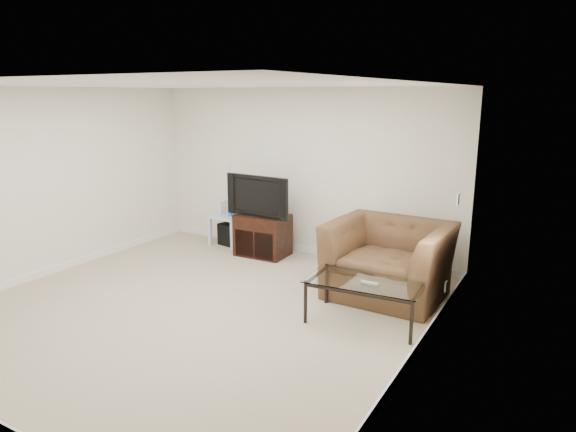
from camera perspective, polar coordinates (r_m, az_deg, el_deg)
The scene contains 18 objects.
floor at distance 6.11m, azimuth -9.85°, elevation -9.98°, with size 5.00×5.00×0.00m, color tan.
ceiling at distance 5.62m, azimuth -10.89°, elevation 14.13°, with size 5.00×5.00×0.00m, color white.
wall_back at distance 7.78m, azimuth 1.56°, elevation 4.86°, with size 5.00×0.02×2.50m, color silver.
wall_left at distance 7.57m, azimuth -25.04°, elevation 3.36°, with size 0.02×5.00×2.50m, color silver.
wall_right at distance 4.58m, azimuth 14.42°, elevation -1.65°, with size 0.02×5.00×2.50m, color silver.
plate_back at distance 8.52m, azimuth -6.84°, elevation 5.52°, with size 0.12×0.02×0.12m, color white.
plate_right_switch at distance 6.10m, azimuth 18.38°, elevation 1.80°, with size 0.02×0.09×0.13m, color white.
plate_right_outlet at distance 6.08m, azimuth 17.14°, elevation -7.49°, with size 0.02×0.08×0.12m, color white.
tv_stand at distance 7.81m, azimuth -2.82°, elevation -2.13°, with size 0.76×0.53×0.63m, color black, non-canonical shape.
dvd_player at distance 7.72m, azimuth -2.99°, elevation -0.69°, with size 0.40×0.28×0.06m, color black.
television at distance 7.64m, azimuth -2.99°, elevation 2.34°, with size 1.00×0.20×0.62m, color black.
side_table at distance 8.44m, azimuth -6.45°, elevation -1.51°, with size 0.51×0.51×0.49m, color silver, non-canonical shape.
subwoofer at distance 8.45m, azimuth -6.18°, elevation -1.97°, with size 0.35×0.35×0.35m, color black.
game_console at distance 8.42m, azimuth -7.25°, elevation 0.94°, with size 0.05×0.16×0.23m, color white.
game_case at distance 8.30m, azimuth -6.27°, elevation 0.69°, with size 0.05×0.14×0.19m, color #337FCC.
recliner at distance 6.32m, azimuth 11.20°, elevation -3.41°, with size 1.39×0.90×1.21m, color #483419.
coffee_table at distance 5.65m, azimuth 8.55°, elevation -9.32°, with size 1.22×0.69×0.48m, color black, non-canonical shape.
remote at distance 5.44m, azimuth 9.08°, elevation -7.38°, with size 0.19×0.05×0.02m, color #B2B2B7.
Camera 1 is at (3.64, -4.28, 2.41)m, focal length 32.00 mm.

